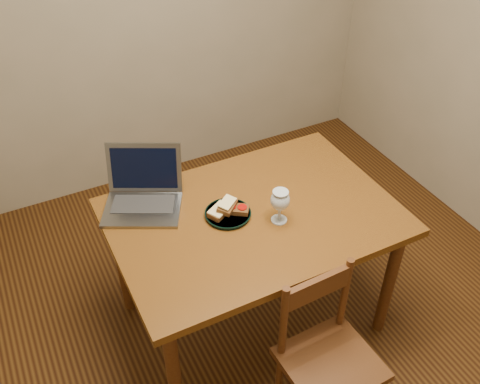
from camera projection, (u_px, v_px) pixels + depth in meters
name	position (u px, v px, depth m)	size (l,w,h in m)	color
floor	(264.00, 327.00, 2.87)	(3.20, 3.20, 0.02)	black
table	(253.00, 228.00, 2.51)	(1.30, 0.90, 0.74)	#47220B
chair	(329.00, 353.00, 2.23)	(0.39, 0.38, 0.41)	#421F0D
plate	(228.00, 214.00, 2.44)	(0.21, 0.21, 0.02)	black
sandwich_cheese	(220.00, 211.00, 2.42)	(0.11, 0.07, 0.03)	#381E0C
sandwich_tomato	(237.00, 208.00, 2.43)	(0.11, 0.06, 0.03)	#381E0C
sandwich_top	(227.00, 205.00, 2.41)	(0.11, 0.06, 0.03)	#381E0C
milk_glass	(280.00, 206.00, 2.37)	(0.09, 0.09, 0.17)	white
laptop	(143.00, 190.00, 2.49)	(0.46, 0.44, 0.25)	slate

